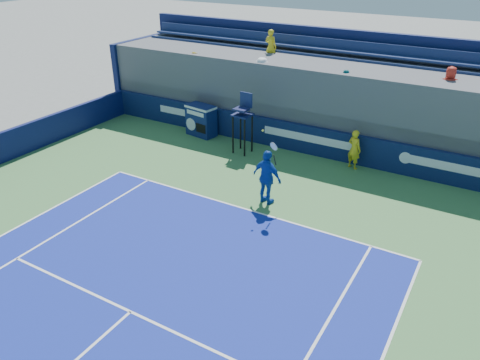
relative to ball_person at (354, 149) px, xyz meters
The scene contains 6 objects.
ball_person is the anchor object (origin of this frame).
back_hoarding 2.02m from the ball_person, 168.12° to the left, with size 20.40×0.21×1.20m.
match_clock 6.95m from the ball_person, behind, with size 1.42×0.92×1.40m.
umpire_chair 4.53m from the ball_person, 169.65° to the right, with size 0.74×0.74×2.48m.
tennis_player 4.38m from the ball_person, 111.50° to the right, with size 1.16×0.66×2.57m.
stadium_seating 3.32m from the ball_person, 128.48° to the left, with size 21.00×4.05×4.40m.
Camera 1 is at (6.44, 0.47, 7.76)m, focal length 35.00 mm.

